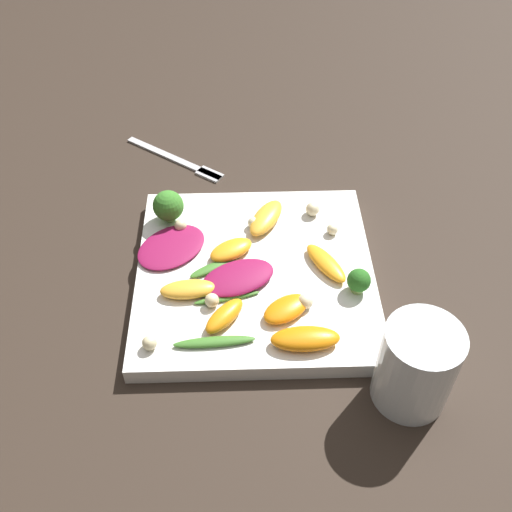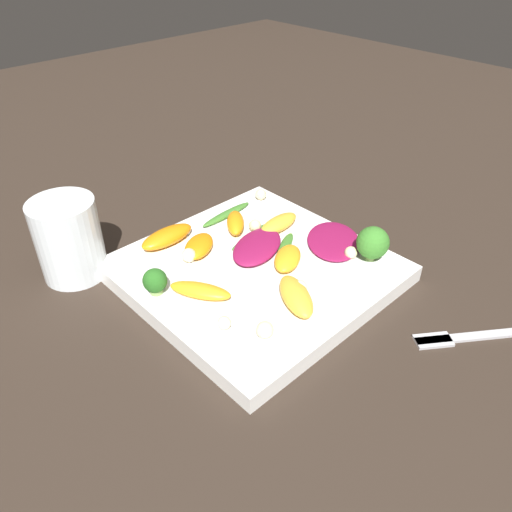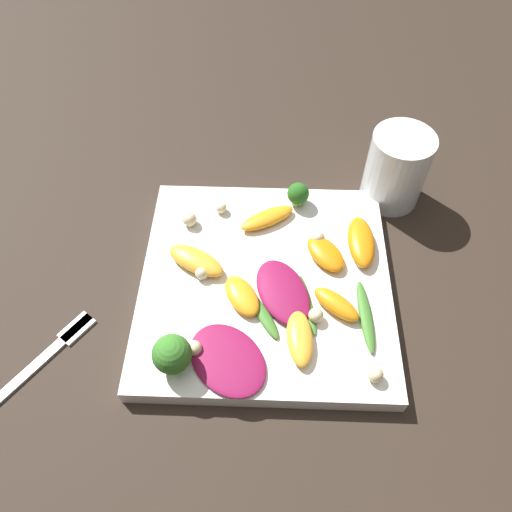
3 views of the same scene
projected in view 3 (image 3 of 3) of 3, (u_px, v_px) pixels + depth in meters
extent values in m
plane|color=#2D231C|center=(268.00, 289.00, 0.61)|extent=(2.40, 2.40, 0.00)
cube|color=white|center=(268.00, 284.00, 0.60)|extent=(0.30, 0.30, 0.02)
cylinder|color=white|center=(399.00, 169.00, 0.66)|extent=(0.08, 0.08, 0.10)
cube|color=#B2B2B7|center=(28.00, 374.00, 0.54)|extent=(0.12, 0.16, 0.01)
cube|color=#B2B2B7|center=(79.00, 328.00, 0.57)|extent=(0.04, 0.04, 0.01)
ellipsoid|color=maroon|center=(286.00, 292.00, 0.57)|extent=(0.09, 0.11, 0.01)
ellipsoid|color=maroon|center=(231.00, 360.00, 0.53)|extent=(0.12, 0.12, 0.01)
ellipsoid|color=#FCAD33|center=(303.00, 338.00, 0.54)|extent=(0.03, 0.07, 0.02)
ellipsoid|color=#FCAD33|center=(199.00, 261.00, 0.60)|extent=(0.08, 0.06, 0.02)
ellipsoid|color=orange|center=(339.00, 304.00, 0.56)|extent=(0.06, 0.06, 0.02)
ellipsoid|color=orange|center=(364.00, 242.00, 0.61)|extent=(0.03, 0.08, 0.02)
ellipsoid|color=orange|center=(245.00, 296.00, 0.57)|extent=(0.06, 0.07, 0.02)
ellipsoid|color=orange|center=(267.00, 218.00, 0.64)|extent=(0.08, 0.06, 0.01)
ellipsoid|color=orange|center=(328.00, 254.00, 0.60)|extent=(0.06, 0.07, 0.02)
cylinder|color=#7A9E51|center=(178.00, 362.00, 0.52)|extent=(0.01, 0.01, 0.01)
sphere|color=#387A28|center=(175.00, 354.00, 0.51)|extent=(0.04, 0.04, 0.04)
cylinder|color=#84AD5B|center=(300.00, 200.00, 0.66)|extent=(0.02, 0.02, 0.01)
sphere|color=#26601E|center=(301.00, 194.00, 0.65)|extent=(0.03, 0.03, 0.03)
ellipsoid|color=#3D7528|center=(310.00, 304.00, 0.57)|extent=(0.03, 0.08, 0.01)
ellipsoid|color=#3D7528|center=(369.00, 316.00, 0.56)|extent=(0.02, 0.09, 0.01)
ellipsoid|color=#3D7528|center=(267.00, 317.00, 0.56)|extent=(0.04, 0.06, 0.01)
sphere|color=beige|center=(204.00, 276.00, 0.58)|extent=(0.02, 0.02, 0.02)
sphere|color=beige|center=(319.00, 315.00, 0.55)|extent=(0.02, 0.02, 0.02)
sphere|color=beige|center=(365.00, 263.00, 0.60)|extent=(0.01, 0.01, 0.01)
sphere|color=beige|center=(320.00, 238.00, 0.62)|extent=(0.02, 0.02, 0.02)
sphere|color=beige|center=(192.00, 219.00, 0.63)|extent=(0.02, 0.02, 0.02)
sphere|color=beige|center=(224.00, 208.00, 0.65)|extent=(0.02, 0.02, 0.02)
sphere|color=beige|center=(379.00, 375.00, 0.51)|extent=(0.02, 0.02, 0.02)
sphere|color=beige|center=(198.00, 348.00, 0.53)|extent=(0.02, 0.02, 0.02)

